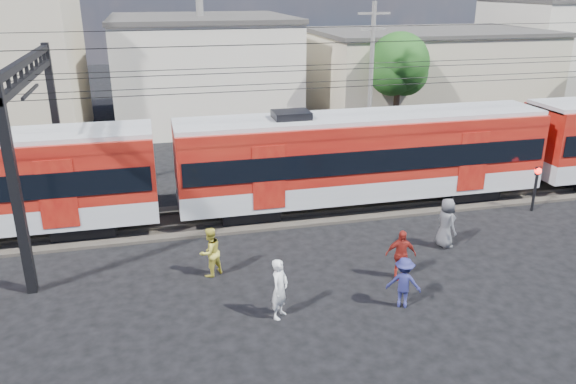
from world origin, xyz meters
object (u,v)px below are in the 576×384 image
object	(u,v)px
pedestrian_a	(280,289)
commuter_train	(367,154)
pedestrian_c	(404,283)
crossing_signal	(536,180)

from	to	relation	value
pedestrian_a	commuter_train	bearing A→B (deg)	4.05
pedestrian_a	pedestrian_c	bearing A→B (deg)	-54.74
pedestrian_c	pedestrian_a	bearing A→B (deg)	22.05
pedestrian_a	crossing_signal	bearing A→B (deg)	-26.24
pedestrian_c	crossing_signal	xyz separation A→B (m)	(8.83, 5.83, 0.59)
crossing_signal	pedestrian_c	bearing A→B (deg)	-146.57
commuter_train	crossing_signal	size ratio (longest dim) A/B	24.81
pedestrian_a	pedestrian_c	world-z (taller)	pedestrian_a
pedestrian_c	commuter_train	bearing A→B (deg)	-76.20
commuter_train	pedestrian_c	bearing A→B (deg)	-103.25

